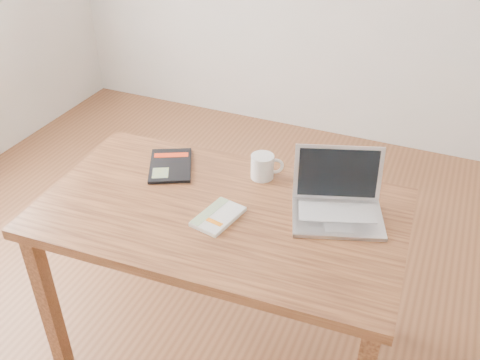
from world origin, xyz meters
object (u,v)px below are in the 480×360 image
at_px(black_guidebook, 170,165).
at_px(laptop, 338,201).
at_px(coffee_mug, 263,166).
at_px(white_guidebook, 218,217).
at_px(desk, 221,228).

relative_size(black_guidebook, laptop, 0.78).
height_order(black_guidebook, coffee_mug, coffee_mug).
height_order(white_guidebook, laptop, laptop).
xyz_separation_m(white_guidebook, coffee_mug, (0.05, 0.31, 0.04)).
bearing_deg(black_guidebook, laptop, -29.41).
height_order(desk, coffee_mug, coffee_mug).
height_order(desk, white_guidebook, white_guidebook).
height_order(laptop, coffee_mug, laptop).
xyz_separation_m(desk, laptop, (0.39, 0.14, 0.14)).
distance_m(laptop, coffee_mug, 0.34).
bearing_deg(white_guidebook, coffee_mug, 92.22).
bearing_deg(laptop, white_guidebook, -170.82).
bearing_deg(white_guidebook, black_guidebook, 155.49).
bearing_deg(coffee_mug, white_guidebook, -125.52).
height_order(desk, black_guidebook, black_guidebook).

